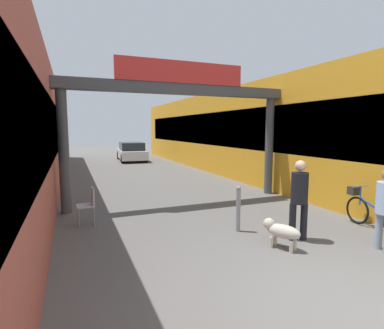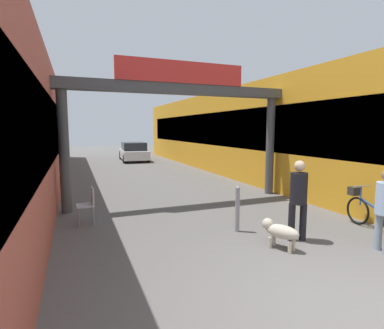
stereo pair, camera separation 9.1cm
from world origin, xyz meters
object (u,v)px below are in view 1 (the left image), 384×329
(dog_on_leash, at_px, (280,231))
(bollard_post_metal, at_px, (238,208))
(pedestrian_with_dog, at_px, (299,195))
(cafe_chair_aluminium_nearer, at_px, (89,202))
(bicycle_blue_second, at_px, (372,210))
(parked_car_white, at_px, (132,152))

(dog_on_leash, relative_size, bollard_post_metal, 0.75)
(pedestrian_with_dog, relative_size, cafe_chair_aluminium_nearer, 1.88)
(bicycle_blue_second, xyz_separation_m, parked_car_white, (-2.29, 16.93, 0.21))
(cafe_chair_aluminium_nearer, bearing_deg, bollard_post_metal, -30.27)
(pedestrian_with_dog, relative_size, bicycle_blue_second, 0.99)
(pedestrian_with_dog, height_order, cafe_chair_aluminium_nearer, pedestrian_with_dog)
(pedestrian_with_dog, xyz_separation_m, bollard_post_metal, (-0.88, 0.93, -0.43))
(cafe_chair_aluminium_nearer, xyz_separation_m, parked_car_white, (3.72, 14.11, 0.10))
(pedestrian_with_dog, relative_size, parked_car_white, 0.41)
(bollard_post_metal, bearing_deg, cafe_chair_aluminium_nearer, 149.73)
(pedestrian_with_dog, distance_m, bicycle_blue_second, 2.11)
(bicycle_blue_second, bearing_deg, bollard_post_metal, 160.74)
(cafe_chair_aluminium_nearer, distance_m, parked_car_white, 14.59)
(bollard_post_metal, height_order, parked_car_white, parked_car_white)
(pedestrian_with_dog, relative_size, bollard_post_metal, 1.61)
(cafe_chair_aluminium_nearer, bearing_deg, parked_car_white, 75.21)
(pedestrian_with_dog, bearing_deg, dog_on_leash, -160.82)
(pedestrian_with_dog, bearing_deg, cafe_chair_aluminium_nearer, 145.49)
(cafe_chair_aluminium_nearer, relative_size, parked_car_white, 0.22)
(bicycle_blue_second, bearing_deg, cafe_chair_aluminium_nearer, 154.85)
(pedestrian_with_dog, xyz_separation_m, parked_car_white, (-0.25, 16.83, -0.31))
(dog_on_leash, height_order, cafe_chair_aluminium_nearer, cafe_chair_aluminium_nearer)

